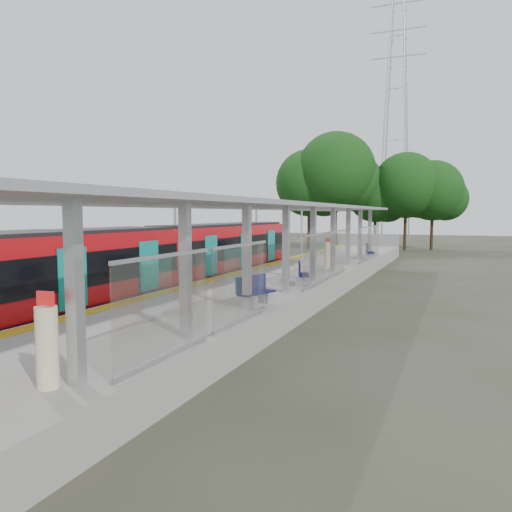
{
  "coord_description": "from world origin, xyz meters",
  "views": [
    {
      "loc": [
        8.58,
        -5.16,
        4.2
      ],
      "look_at": [
        0.04,
        15.55,
        2.3
      ],
      "focal_mm": 35.0,
      "sensor_mm": 36.0,
      "label": 1
    }
  ],
  "objects": [
    {
      "name": "canopy",
      "position": [
        1.61,
        16.19,
        4.2
      ],
      "size": [
        3.27,
        38.0,
        3.66
      ],
      "color": "#9EA0A5",
      "rests_on": "platform"
    },
    {
      "name": "tree_cluster",
      "position": [
        -2.33,
        53.61,
        7.86
      ],
      "size": [
        21.17,
        12.11,
        13.64
      ],
      "color": "#382316",
      "rests_on": "ground"
    },
    {
      "name": "train",
      "position": [
        -4.5,
        14.54,
        2.05
      ],
      "size": [
        2.74,
        27.6,
        3.62
      ],
      "color": "black",
      "rests_on": "ground"
    },
    {
      "name": "bench_far",
      "position": [
        2.58,
        30.27,
        1.59
      ],
      "size": [
        0.89,
        1.7,
        1.12
      ],
      "rotation": [
        0.0,
        0.0,
        0.25
      ],
      "color": "#101151",
      "rests_on": "platform"
    },
    {
      "name": "bench_near",
      "position": [
        2.02,
        10.6,
        1.57
      ],
      "size": [
        0.92,
        1.65,
        1.08
      ],
      "rotation": [
        0.0,
        0.0,
        -0.29
      ],
      "color": "#101151",
      "rests_on": "platform"
    },
    {
      "name": "pylon",
      "position": [
        -1.0,
        73.0,
        19.0
      ],
      "size": [
        8.0,
        4.0,
        38.0
      ],
      "primitive_type": null,
      "color": "#9EA0A5",
      "rests_on": "ground"
    },
    {
      "name": "tactile_strip",
      "position": [
        -2.55,
        20.0,
        1.01
      ],
      "size": [
        0.6,
        50.0,
        0.02
      ],
      "primitive_type": "cube",
      "color": "gold",
      "rests_on": "platform"
    },
    {
      "name": "catenary_masts",
      "position": [
        -6.22,
        19.0,
        2.91
      ],
      "size": [
        2.08,
        48.16,
        5.4
      ],
      "color": "#9EA0A5",
      "rests_on": "ground"
    },
    {
      "name": "bench_mid",
      "position": [
        1.95,
        16.37,
        1.54
      ],
      "size": [
        0.92,
        1.56,
        1.02
      ],
      "rotation": [
        0.0,
        0.0,
        0.33
      ],
      "color": "#101151",
      "rests_on": "platform"
    },
    {
      "name": "info_pillar_far",
      "position": [
        1.24,
        23.89,
        1.76
      ],
      "size": [
        0.4,
        0.4,
        1.75
      ],
      "rotation": [
        0.0,
        0.0,
        -0.4
      ],
      "color": "beige",
      "rests_on": "platform"
    },
    {
      "name": "litter_bin",
      "position": [
        1.35,
        12.65,
        1.42
      ],
      "size": [
        0.43,
        0.43,
        0.84
      ],
      "primitive_type": "cylinder",
      "rotation": [
        0.0,
        0.0,
        0.04
      ],
      "color": "#9EA0A5",
      "rests_on": "platform"
    },
    {
      "name": "trackbed",
      "position": [
        -4.5,
        20.0,
        0.12
      ],
      "size": [
        3.0,
        70.0,
        0.24
      ],
      "primitive_type": "cube",
      "color": "#59544C",
      "rests_on": "ground"
    },
    {
      "name": "platform",
      "position": [
        0.0,
        20.0,
        0.5
      ],
      "size": [
        6.0,
        50.0,
        1.0
      ],
      "primitive_type": "cube",
      "color": "gray",
      "rests_on": "ground"
    },
    {
      "name": "end_fence",
      "position": [
        0.0,
        44.95,
        1.6
      ],
      "size": [
        6.0,
        0.1,
        1.2
      ],
      "primitive_type": "cube",
      "color": "#9EA0A5",
      "rests_on": "platform"
    },
    {
      "name": "info_pillar_near",
      "position": [
        1.64,
        1.65,
        1.78
      ],
      "size": [
        0.41,
        0.41,
        1.8
      ],
      "rotation": [
        0.0,
        0.0,
        0.07
      ],
      "color": "beige",
      "rests_on": "platform"
    }
  ]
}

